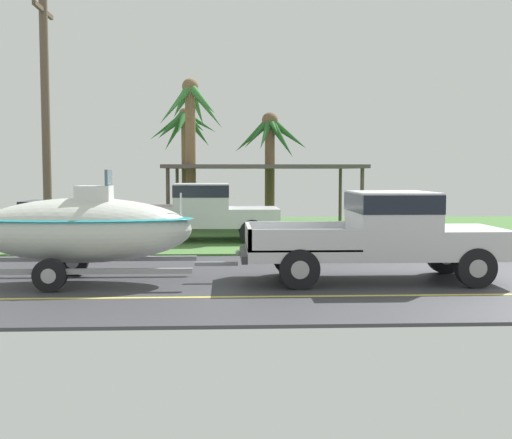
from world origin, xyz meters
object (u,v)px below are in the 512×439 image
palm_tree_near_left (270,142)px  boat_on_trailer (83,230)px  palm_tree_far_left (184,134)px  utility_pole (46,117)px  pickup_truck_towing (389,231)px  carport_awning (262,168)px  parked_pickup_background (201,210)px  parked_sedan_near (71,223)px  palm_tree_mid (191,120)px

palm_tree_near_left → boat_on_trailer: bearing=-108.2°
palm_tree_far_left → utility_pole: size_ratio=0.68×
pickup_truck_towing → utility_pole: (-8.54, 5.30, 2.81)m
palm_tree_near_left → carport_awning: bearing=-101.0°
carport_awning → utility_pole: (-6.55, -7.07, 1.41)m
boat_on_trailer → parked_pickup_background: (2.14, 7.64, -0.05)m
carport_awning → parked_sedan_near: bearing=-142.1°
boat_on_trailer → utility_pole: (-2.15, 5.30, 2.74)m
carport_awning → palm_tree_mid: 3.49m
parked_sedan_near → palm_tree_far_left: 8.76m
pickup_truck_towing → parked_sedan_near: (-8.39, 7.39, -0.37)m
parked_sedan_near → utility_pole: (-0.15, -2.09, 3.18)m
boat_on_trailer → parked_sedan_near: 7.66m
palm_tree_far_left → parked_sedan_near: bearing=-112.7°
pickup_truck_towing → parked_sedan_near: size_ratio=1.24×
parked_pickup_background → palm_tree_far_left: palm_tree_far_left is taller
parked_pickup_background → palm_tree_far_left: bearing=97.8°
parked_pickup_background → palm_tree_near_left: (2.76, 7.29, 2.51)m
palm_tree_far_left → palm_tree_mid: bearing=-82.4°
boat_on_trailer → palm_tree_far_left: (1.15, 14.89, 2.80)m
carport_awning → palm_tree_mid: (-2.76, -1.15, 1.79)m
boat_on_trailer → palm_tree_mid: palm_tree_mid is taller
parked_pickup_background → carport_awning: (2.26, 4.73, 1.38)m
palm_tree_far_left → palm_tree_near_left: bearing=0.5°
pickup_truck_towing → palm_tree_far_left: size_ratio=1.11×
utility_pole → carport_awning: bearing=47.2°
parked_pickup_background → parked_sedan_near: parked_pickup_background is taller
palm_tree_near_left → utility_pole: utility_pole is taller
parked_sedan_near → utility_pole: 3.81m
boat_on_trailer → palm_tree_near_left: bearing=71.8°
pickup_truck_towing → boat_on_trailer: size_ratio=0.98×
carport_awning → palm_tree_far_left: size_ratio=1.50×
parked_sedan_near → palm_tree_near_left: bearing=47.6°
carport_awning → palm_tree_mid: palm_tree_mid is taller
carport_awning → utility_pole: utility_pole is taller
palm_tree_mid → palm_tree_far_left: (-0.49, 3.68, -0.33)m
boat_on_trailer → palm_tree_far_left: 15.20m
palm_tree_mid → palm_tree_far_left: bearing=97.6°
parked_sedan_near → palm_tree_near_left: 10.62m
utility_pole → pickup_truck_towing: bearing=-31.8°
boat_on_trailer → utility_pole: utility_pole is taller
parked_pickup_background → utility_pole: 5.63m
pickup_truck_towing → palm_tree_near_left: palm_tree_near_left is taller
pickup_truck_towing → boat_on_trailer: bearing=180.0°
parked_sedan_near → pickup_truck_towing: bearing=-41.4°
boat_on_trailer → palm_tree_near_left: size_ratio=1.17×
boat_on_trailer → carport_awning: size_ratio=0.75×
palm_tree_mid → carport_awning: bearing=22.6°
boat_on_trailer → carport_awning: 13.20m
boat_on_trailer → parked_pickup_background: bearing=74.3°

